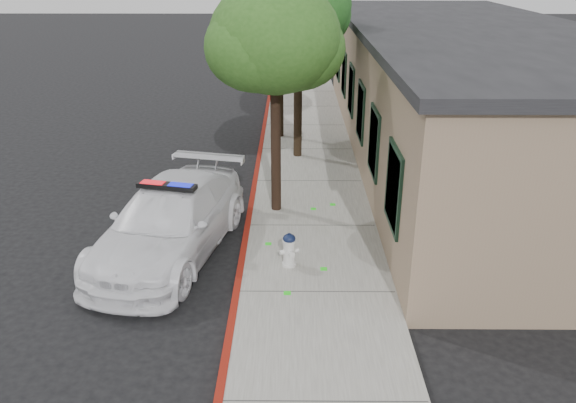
# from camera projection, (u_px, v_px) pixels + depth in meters

# --- Properties ---
(ground) EXTENTS (120.00, 120.00, 0.00)m
(ground) POSITION_uv_depth(u_px,v_px,m) (234.00, 298.00, 11.26)
(ground) COLOR black
(ground) RESTS_ON ground
(sidewalk) EXTENTS (3.20, 60.00, 0.15)m
(sidewalk) POSITION_uv_depth(u_px,v_px,m) (311.00, 228.00, 13.97)
(sidewalk) COLOR gray
(sidewalk) RESTS_ON ground
(red_curb) EXTENTS (0.14, 60.00, 0.16)m
(red_curb) POSITION_uv_depth(u_px,v_px,m) (248.00, 227.00, 13.98)
(red_curb) COLOR maroon
(red_curb) RESTS_ON ground
(clapboard_building) EXTENTS (7.30, 20.89, 4.24)m
(clapboard_building) POSITION_uv_depth(u_px,v_px,m) (462.00, 91.00, 18.63)
(clapboard_building) COLOR #887159
(clapboard_building) RESTS_ON ground
(police_car) EXTENTS (3.34, 5.79, 1.70)m
(police_car) POSITION_uv_depth(u_px,v_px,m) (170.00, 221.00, 12.64)
(police_car) COLOR white
(police_car) RESTS_ON ground
(fire_hydrant) EXTENTS (0.43, 0.37, 0.75)m
(fire_hydrant) POSITION_uv_depth(u_px,v_px,m) (289.00, 249.00, 12.00)
(fire_hydrant) COLOR silver
(fire_hydrant) RESTS_ON sidewalk
(street_tree_near) EXTENTS (3.29, 3.07, 5.63)m
(street_tree_near) POSITION_uv_depth(u_px,v_px,m) (275.00, 43.00, 13.19)
(street_tree_near) COLOR black
(street_tree_near) RESTS_ON sidewalk
(street_tree_mid) EXTENTS (3.21, 3.25, 6.06)m
(street_tree_mid) POSITION_uv_depth(u_px,v_px,m) (299.00, 10.00, 17.05)
(street_tree_mid) COLOR black
(street_tree_mid) RESTS_ON sidewalk
(street_tree_far) EXTENTS (2.57, 2.65, 4.81)m
(street_tree_far) POSITION_uv_depth(u_px,v_px,m) (281.00, 33.00, 19.41)
(street_tree_far) COLOR black
(street_tree_far) RESTS_ON sidewalk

